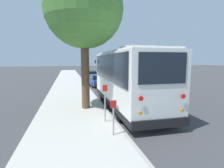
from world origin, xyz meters
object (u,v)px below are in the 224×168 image
Objects in this scene: shuttle_bus at (127,76)px; street_tree at (84,4)px; parked_sedan_black at (90,76)px; sign_post_far at (105,103)px; parked_sedan_blue at (97,81)px; sign_post_near at (113,117)px.

street_tree reaches higher than shuttle_bus.
sign_post_far reaches higher than parked_sedan_black.
shuttle_bus is 1.05× the size of street_tree.
parked_sedan_blue is at bearing -13.56° from street_tree.
sign_post_far reaches higher than sign_post_near.
shuttle_bus is 4.72m from street_tree.
shuttle_bus reaches higher than parked_sedan_black.
sign_post_near is at bearing 171.61° from parked_sedan_black.
parked_sedan_black is 2.62× the size of sign_post_far.
sign_post_far is (-2.63, -0.60, -4.92)m from street_tree.
sign_post_far reaches higher than parked_sedan_blue.
sign_post_near is (-4.08, 1.92, -1.12)m from shuttle_bus.
shuttle_bus is at bearing -36.26° from sign_post_far.
parked_sedan_black is 0.53× the size of street_tree.
street_tree reaches higher than sign_post_far.
street_tree reaches higher than parked_sedan_black.
sign_post_far is at bearing -167.07° from street_tree.
parked_sedan_blue is 6.40m from parked_sedan_black.
parked_sedan_blue is 2.56× the size of sign_post_far.
street_tree is at bearing 168.21° from parked_sedan_black.
sign_post_far is (-18.52, 1.73, 0.41)m from parked_sedan_black.
sign_post_near is at bearing -171.62° from street_tree.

